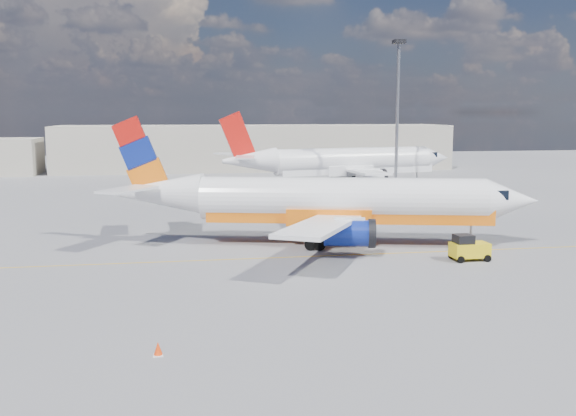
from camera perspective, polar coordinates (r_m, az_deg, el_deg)
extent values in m
plane|color=slate|center=(43.45, 1.86, -5.23)|extent=(240.00, 240.00, 0.00)
cube|color=gold|center=(46.32, 1.13, -4.35)|extent=(70.00, 0.15, 0.01)
cube|color=beige|center=(117.32, -2.93, 5.41)|extent=(70.00, 14.00, 8.00)
cylinder|color=white|center=(50.22, 4.81, 0.80)|extent=(22.20, 8.44, 3.40)
cone|color=white|center=(52.05, 19.28, 0.62)|extent=(4.69, 4.24, 3.40)
cone|color=white|center=(52.03, -11.38, 1.32)|extent=(7.56, 4.78, 3.23)
cube|color=black|center=(51.63, 17.81, 1.25)|extent=(2.19, 2.63, 0.70)
cube|color=orange|center=(50.39, 5.36, -0.51)|extent=(22.06, 7.86, 1.20)
cube|color=white|center=(57.28, 3.21, 0.86)|extent=(3.31, 12.04, 0.80)
cube|color=white|center=(43.44, 2.93, -1.60)|extent=(8.38, 12.13, 0.80)
cylinder|color=navy|center=(54.95, 5.25, -0.49)|extent=(3.95, 2.69, 1.90)
cylinder|color=navy|center=(46.08, 5.47, -2.24)|extent=(3.95, 2.69, 1.90)
cylinder|color=black|center=(55.01, 6.91, -0.51)|extent=(0.98, 2.16, 2.10)
cylinder|color=black|center=(46.15, 7.46, -2.26)|extent=(0.98, 2.16, 2.10)
cube|color=orange|center=(52.17, -13.07, 4.65)|extent=(4.64, 1.39, 6.24)
cube|color=white|center=(55.42, -12.02, 2.41)|extent=(2.59, 5.16, 0.18)
cube|color=white|center=(49.34, -14.06, 1.61)|extent=(4.49, 5.42, 0.18)
cylinder|color=gray|center=(51.70, 15.94, -1.92)|extent=(0.22, 0.22, 2.10)
cylinder|color=black|center=(51.88, 15.89, -2.97)|extent=(0.60, 0.36, 0.56)
cylinder|color=black|center=(53.10, 2.57, -2.21)|extent=(0.96, 0.58, 0.90)
cylinder|color=black|center=(48.39, 2.42, -3.26)|extent=(0.96, 0.58, 0.90)
cylinder|color=white|center=(89.45, 5.78, 4.23)|extent=(23.00, 7.77, 3.52)
cone|color=white|center=(96.12, 13.01, 4.35)|extent=(4.73, 4.24, 3.52)
cone|color=white|center=(83.91, -3.47, 4.23)|extent=(7.74, 4.65, 3.34)
cube|color=black|center=(95.29, 12.29, 4.69)|extent=(2.18, 2.67, 0.72)
cube|color=white|center=(89.77, 6.07, 3.48)|extent=(22.88, 7.16, 1.24)
cube|color=white|center=(95.42, 3.02, 3.97)|extent=(8.23, 12.65, 0.83)
cube|color=white|center=(82.39, 7.02, 3.20)|extent=(3.97, 12.57, 0.83)
cylinder|color=white|center=(94.01, 4.80, 3.28)|extent=(4.03, 2.64, 1.96)
cylinder|color=white|center=(85.72, 7.44, 2.74)|extent=(4.03, 2.64, 1.96)
cylinder|color=black|center=(94.72, 5.70, 3.31)|extent=(0.92, 2.23, 2.17)
cylinder|color=black|center=(86.50, 8.41, 2.77)|extent=(0.92, 2.23, 2.17)
cube|color=red|center=(83.30, -4.52, 6.36)|extent=(4.82, 1.23, 6.45)
cube|color=white|center=(86.61, -5.10, 4.79)|extent=(4.49, 5.62, 0.19)
cube|color=white|center=(80.26, -3.85, 4.51)|extent=(2.89, 5.41, 0.19)
cylinder|color=gray|center=(94.65, 11.39, 2.87)|extent=(0.22, 0.22, 2.17)
cylinder|color=black|center=(94.75, 11.38, 2.26)|extent=(0.62, 0.35, 0.58)
cylinder|color=black|center=(91.10, 3.89, 2.28)|extent=(0.99, 0.56, 0.93)
cylinder|color=black|center=(86.63, 5.24, 1.94)|extent=(0.99, 0.56, 0.93)
cylinder|color=black|center=(47.13, 14.35, -4.09)|extent=(0.51, 0.22, 0.50)
cylinder|color=black|center=(45.90, 15.11, -4.46)|extent=(0.51, 0.22, 0.50)
cylinder|color=black|center=(48.02, 16.51, -3.95)|extent=(0.51, 0.22, 0.50)
cylinder|color=black|center=(46.82, 17.31, -4.30)|extent=(0.51, 0.22, 0.50)
cube|color=yellow|center=(46.85, 15.85, -3.60)|extent=(2.65, 1.49, 1.00)
cube|color=black|center=(46.47, 15.34, -2.67)|extent=(1.24, 1.24, 0.60)
cube|color=white|center=(28.69, -11.46, -12.69)|extent=(0.43, 0.43, 0.04)
cone|color=#F53B09|center=(28.58, -11.48, -12.12)|extent=(0.37, 0.37, 0.56)
cylinder|color=gray|center=(82.06, 9.67, 7.69)|extent=(0.41, 0.41, 18.63)
cube|color=black|center=(82.51, 9.85, 14.36)|extent=(1.40, 1.40, 0.47)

